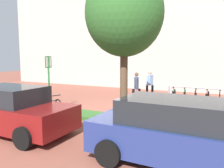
# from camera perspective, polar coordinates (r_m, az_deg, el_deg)

# --- Properties ---
(ground_plane) EXTENTS (60.00, 60.00, 0.00)m
(ground_plane) POSITION_cam_1_polar(r_m,az_deg,el_deg) (11.19, -3.00, -6.20)
(ground_plane) COLOR brown
(building_facade) EXTENTS (28.00, 1.20, 10.00)m
(building_facade) POSITION_cam_1_polar(r_m,az_deg,el_deg) (18.52, 9.75, 14.37)
(building_facade) COLOR #B2ADA3
(building_facade) RESTS_ON ground
(planter_strip) EXTENTS (7.00, 1.10, 0.16)m
(planter_strip) POSITION_cam_1_polar(r_m,az_deg,el_deg) (10.20, -11.30, -7.12)
(planter_strip) COLOR #336028
(planter_strip) RESTS_ON ground
(tree_sidewalk) EXTENTS (2.83, 2.83, 5.63)m
(tree_sidewalk) POSITION_cam_1_polar(r_m,az_deg,el_deg) (8.43, 3.13, 17.36)
(tree_sidewalk) COLOR brown
(tree_sidewalk) RESTS_ON ground
(parking_sign_post) EXTENTS (0.08, 0.36, 2.58)m
(parking_sign_post) POSITION_cam_1_polar(r_m,az_deg,el_deg) (10.60, -15.80, 2.03)
(parking_sign_post) COLOR #2D7238
(parking_sign_post) RESTS_ON ground
(bike_at_sign) EXTENTS (1.62, 0.60, 0.86)m
(bike_at_sign) POSITION_cam_1_polar(r_m,az_deg,el_deg) (10.80, -14.98, -4.99)
(bike_at_sign) COLOR black
(bike_at_sign) RESTS_ON ground
(bike_rack_cluster) EXTENTS (3.76, 1.71, 0.83)m
(bike_rack_cluster) POSITION_cam_1_polar(r_m,az_deg,el_deg) (13.53, 21.76, -2.93)
(bike_rack_cluster) COLOR #99999E
(bike_rack_cluster) RESTS_ON ground
(bollard_steel) EXTENTS (0.16, 0.16, 0.90)m
(bollard_steel) POSITION_cam_1_polar(r_m,az_deg,el_deg) (13.07, 14.69, -2.52)
(bollard_steel) COLOR #ADADB2
(bollard_steel) RESTS_ON ground
(person_shirt_blue) EXTENTS (0.38, 0.58, 1.72)m
(person_shirt_blue) POSITION_cam_1_polar(r_m,az_deg,el_deg) (11.98, 6.23, -0.59)
(person_shirt_blue) COLOR #2D2D38
(person_shirt_blue) RESTS_ON ground
(person_shirt_white) EXTENTS (0.45, 0.59, 1.72)m
(person_shirt_white) POSITION_cam_1_polar(r_m,az_deg,el_deg) (13.76, 9.60, 0.29)
(person_shirt_white) COLOR black
(person_shirt_white) RESTS_ON ground
(car_maroon_wagon) EXTENTS (4.31, 2.04, 1.54)m
(car_maroon_wagon) POSITION_cam_1_polar(r_m,az_deg,el_deg) (8.29, -24.15, -6.00)
(car_maroon_wagon) COLOR maroon
(car_maroon_wagon) RESTS_ON ground
(car_navy_sedan) EXTENTS (4.32, 2.07, 1.54)m
(car_navy_sedan) POSITION_cam_1_polar(r_m,az_deg,el_deg) (5.59, 16.84, -11.71)
(car_navy_sedan) COLOR navy
(car_navy_sedan) RESTS_ON ground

